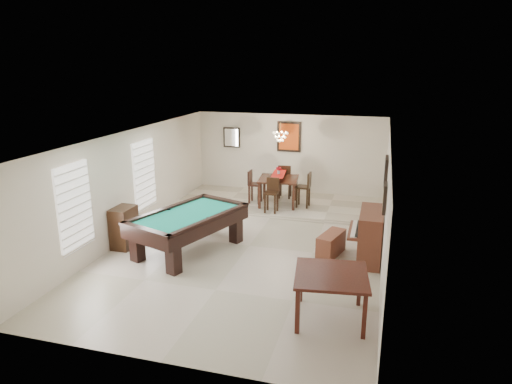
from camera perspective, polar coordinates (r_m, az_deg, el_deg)
The scene contains 25 objects.
ground_plane at distance 10.79m, azimuth -0.86°, elevation -6.78°, with size 6.00×9.00×0.02m, color beige.
wall_back at distance 14.61m, azimuth 4.13°, elevation 4.60°, with size 6.00×0.04×2.60m, color silver.
wall_front at distance 6.45m, azimuth -12.49°, elevation -10.72°, with size 6.00×0.04×2.60m, color silver.
wall_left at distance 11.54m, azimuth -15.33°, elevation 1.03°, with size 0.04×9.00×2.60m, color silver.
wall_right at distance 9.96m, azimuth 15.90°, elevation -1.35°, with size 0.04×9.00×2.60m, color silver.
ceiling at distance 10.08m, azimuth -0.92°, elevation 7.05°, with size 6.00×9.00×0.04m, color white.
dining_step at distance 13.73m, azimuth 2.97°, elevation -1.46°, with size 6.00×2.50×0.12m, color beige.
window_left_front at distance 9.76m, azimuth -21.75°, elevation -1.64°, with size 0.06×1.00×1.70m, color white.
window_left_rear at distance 12.01m, azimuth -13.80°, elevation 2.19°, with size 0.06×1.00×1.70m, color white.
pool_table at distance 10.47m, azimuth -8.40°, elevation -5.04°, with size 1.42×2.63×0.88m, color black, non-canonical shape.
square_table at distance 7.86m, azimuth 9.28°, elevation -12.74°, with size 1.18×1.18×0.82m, color black, non-canonical shape.
upright_piano at distance 10.17m, azimuth 13.37°, elevation -5.27°, with size 0.74×1.32×1.10m, color brown, non-canonical shape.
piano_bench at distance 10.35m, azimuth 9.36°, elevation -6.44°, with size 0.35×0.91×0.51m, color brown.
apothecary_chest at distance 10.99m, azimuth -16.16°, elevation -4.27°, with size 0.43×0.64×0.96m, color black.
dining_table at distance 13.33m, azimuth 2.82°, elevation 0.34°, with size 1.11×1.11×0.92m, color black, non-canonical shape.
flower_vase at distance 13.19m, azimuth 2.85°, elevation 2.72°, with size 0.13×0.13×0.22m, color #A70E18, non-canonical shape.
dining_chair_south at distance 12.62m, azimuth 1.93°, elevation -0.45°, with size 0.35×0.35×0.96m, color black, non-canonical shape.
dining_chair_north at distance 14.03m, azimuth 3.66°, elevation 1.38°, with size 0.39×0.39×1.04m, color black, non-canonical shape.
dining_chair_west at distance 13.49m, azimuth -0.10°, elevation 0.65°, with size 0.36×0.36×0.97m, color black, non-canonical shape.
dining_chair_east at distance 13.17m, azimuth 5.92°, elevation 0.29°, with size 0.38×0.38×1.02m, color black, non-canonical shape.
chandelier at distance 13.20m, azimuth 3.06°, elevation 7.38°, with size 0.44×0.44×0.60m, color #FFE5B2, non-canonical shape.
back_painting at distance 14.47m, azimuth 4.14°, elevation 6.90°, with size 0.75×0.06×0.95m, color #D84C14.
back_mirror at distance 14.97m, azimuth -3.06°, elevation 6.84°, with size 0.55×0.06×0.65m, color white.
right_picture_upper at distance 10.10m, azimuth 15.93°, elevation 2.41°, with size 0.06×0.55×0.65m, color slate.
right_picture_lower at distance 8.89m, azimuth 15.80°, elevation -0.71°, with size 0.06×0.45×0.55m, color gray.
Camera 1 is at (2.83, -9.55, 4.15)m, focal length 32.00 mm.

